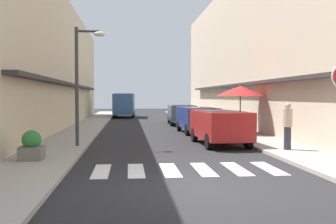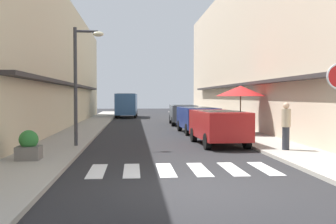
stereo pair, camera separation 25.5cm
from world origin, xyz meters
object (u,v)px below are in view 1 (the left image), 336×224
object	(u,v)px
parked_car_mid	(197,117)
cafe_umbrella	(240,91)
planter_corner	(32,147)
street_lamp	(82,72)
pedestrian_walking_near	(288,125)
parked_car_far	(181,112)
parked_car_near	(220,124)
delivery_van	(124,103)

from	to	relation	value
parked_car_mid	cafe_umbrella	xyz separation A→B (m)	(2.02, -1.69, 1.43)
parked_car_mid	planter_corner	bearing A→B (deg)	-124.51
planter_corner	parked_car_mid	bearing A→B (deg)	55.49
street_lamp	pedestrian_walking_near	bearing A→B (deg)	-14.44
street_lamp	cafe_umbrella	distance (m)	9.00
parked_car_mid	parked_car_far	distance (m)	6.89
parked_car_near	planter_corner	world-z (taller)	parked_car_near
parked_car_mid	planter_corner	distance (m)	12.01
parked_car_near	planter_corner	distance (m)	7.98
parked_car_mid	street_lamp	xyz separation A→B (m)	(-5.66, -6.35, 2.10)
parked_car_near	pedestrian_walking_near	size ratio (longest dim) A/B	2.50
planter_corner	pedestrian_walking_near	distance (m)	8.91
parked_car_far	planter_corner	distance (m)	18.11
parked_car_mid	street_lamp	world-z (taller)	street_lamp
parked_car_far	pedestrian_walking_near	size ratio (longest dim) A/B	2.64
planter_corner	delivery_van	bearing A→B (deg)	84.81
parked_car_mid	planter_corner	xyz separation A→B (m)	(-6.80, -9.89, -0.39)
cafe_umbrella	pedestrian_walking_near	size ratio (longest dim) A/B	1.52
parked_car_far	street_lamp	bearing A→B (deg)	-113.15
parked_car_far	parked_car_near	bearing A→B (deg)	-90.00
cafe_umbrella	pedestrian_walking_near	bearing A→B (deg)	-90.58
parked_car_far	street_lamp	size ratio (longest dim) A/B	0.98
delivery_van	cafe_umbrella	size ratio (longest dim) A/B	2.09
street_lamp	planter_corner	xyz separation A→B (m)	(-1.15, -3.55, -2.49)
parked_car_near	parked_car_mid	bearing A→B (deg)	90.00
delivery_van	planter_corner	distance (m)	27.93
cafe_umbrella	parked_car_mid	bearing A→B (deg)	140.14
parked_car_near	parked_car_mid	xyz separation A→B (m)	(0.00, 5.75, 0.00)
parked_car_near	cafe_umbrella	bearing A→B (deg)	63.55
street_lamp	pedestrian_walking_near	xyz separation A→B (m)	(7.61, -1.96, -1.99)
delivery_van	cafe_umbrella	distance (m)	20.60
street_lamp	parked_car_mid	bearing A→B (deg)	48.28
planter_corner	pedestrian_walking_near	bearing A→B (deg)	10.29
parked_car_mid	planter_corner	size ratio (longest dim) A/B	4.74
parked_car_far	planter_corner	world-z (taller)	parked_car_far
parked_car_near	parked_car_mid	distance (m)	5.75
cafe_umbrella	delivery_van	bearing A→B (deg)	107.81
parked_car_mid	street_lamp	distance (m)	8.76
cafe_umbrella	pedestrian_walking_near	distance (m)	6.75
parked_car_near	pedestrian_walking_near	distance (m)	3.22
street_lamp	delivery_van	bearing A→B (deg)	86.74
parked_car_mid	pedestrian_walking_near	world-z (taller)	pedestrian_walking_near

